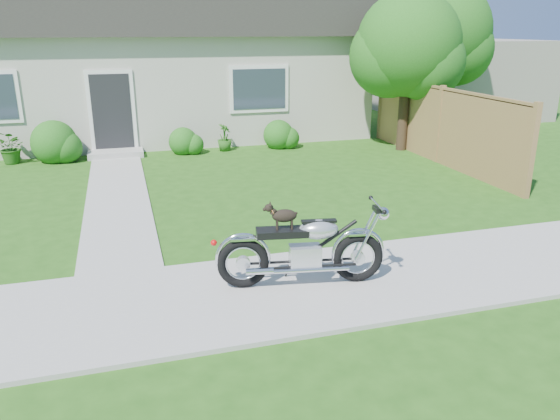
{
  "coord_description": "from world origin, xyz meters",
  "views": [
    {
      "loc": [
        -1.31,
        -6.1,
        3.23
      ],
      "look_at": [
        0.77,
        1.0,
        0.75
      ],
      "focal_mm": 35.0,
      "sensor_mm": 36.0,
      "label": 1
    }
  ],
  "objects_px": {
    "tree_near": "(413,49)",
    "potted_plant_left": "(12,147)",
    "tree_far": "(445,37)",
    "potted_plant_right": "(225,137)",
    "house": "(158,64)",
    "fence": "(440,125)",
    "motorcycle_with_dog": "(305,249)"
  },
  "relations": [
    {
      "from": "house",
      "to": "fence",
      "type": "relative_size",
      "value": 1.9
    },
    {
      "from": "house",
      "to": "tree_far",
      "type": "height_order",
      "value": "tree_far"
    },
    {
      "from": "potted_plant_left",
      "to": "potted_plant_right",
      "type": "bearing_deg",
      "value": 0.0
    },
    {
      "from": "potted_plant_left",
      "to": "tree_near",
      "type": "bearing_deg",
      "value": -7.44
    },
    {
      "from": "fence",
      "to": "motorcycle_with_dog",
      "type": "bearing_deg",
      "value": -133.74
    },
    {
      "from": "tree_far",
      "to": "potted_plant_left",
      "type": "bearing_deg",
      "value": -177.15
    },
    {
      "from": "house",
      "to": "potted_plant_right",
      "type": "height_order",
      "value": "house"
    },
    {
      "from": "fence",
      "to": "motorcycle_with_dog",
      "type": "xyz_separation_m",
      "value": [
        -5.48,
        -5.73,
        -0.4
      ]
    },
    {
      "from": "house",
      "to": "motorcycle_with_dog",
      "type": "xyz_separation_m",
      "value": [
        0.82,
        -11.98,
        -1.62
      ]
    },
    {
      "from": "potted_plant_right",
      "to": "tree_near",
      "type": "bearing_deg",
      "value": -15.38
    },
    {
      "from": "tree_far",
      "to": "motorcycle_with_dog",
      "type": "height_order",
      "value": "tree_far"
    },
    {
      "from": "fence",
      "to": "motorcycle_with_dog",
      "type": "relative_size",
      "value": 2.99
    },
    {
      "from": "potted_plant_left",
      "to": "motorcycle_with_dog",
      "type": "relative_size",
      "value": 0.37
    },
    {
      "from": "motorcycle_with_dog",
      "to": "house",
      "type": "bearing_deg",
      "value": 103.36
    },
    {
      "from": "tree_near",
      "to": "potted_plant_left",
      "type": "height_order",
      "value": "tree_near"
    },
    {
      "from": "tree_far",
      "to": "potted_plant_left",
      "type": "height_order",
      "value": "tree_far"
    },
    {
      "from": "fence",
      "to": "tree_far",
      "type": "height_order",
      "value": "tree_far"
    },
    {
      "from": "tree_near",
      "to": "tree_far",
      "type": "relative_size",
      "value": 0.91
    },
    {
      "from": "house",
      "to": "potted_plant_left",
      "type": "relative_size",
      "value": 15.25
    },
    {
      "from": "tree_far",
      "to": "motorcycle_with_dog",
      "type": "bearing_deg",
      "value": -129.67
    },
    {
      "from": "fence",
      "to": "potted_plant_right",
      "type": "distance_m",
      "value": 5.68
    },
    {
      "from": "tree_far",
      "to": "motorcycle_with_dog",
      "type": "distance_m",
      "value": 12.13
    },
    {
      "from": "tree_near",
      "to": "house",
      "type": "bearing_deg",
      "value": 142.58
    },
    {
      "from": "motorcycle_with_dog",
      "to": "potted_plant_left",
      "type": "bearing_deg",
      "value": 128.69
    },
    {
      "from": "house",
      "to": "motorcycle_with_dog",
      "type": "bearing_deg",
      "value": -86.1
    },
    {
      "from": "tree_far",
      "to": "potted_plant_right",
      "type": "xyz_separation_m",
      "value": [
        -7.01,
        -0.62,
        -2.6
      ]
    },
    {
      "from": "fence",
      "to": "tree_far",
      "type": "xyz_separation_m",
      "value": [
        2.1,
        3.42,
        2.02
      ]
    },
    {
      "from": "tree_near",
      "to": "potted_plant_left",
      "type": "relative_size",
      "value": 5.08
    },
    {
      "from": "potted_plant_left",
      "to": "tree_far",
      "type": "bearing_deg",
      "value": 2.85
    },
    {
      "from": "tree_near",
      "to": "potted_plant_left",
      "type": "xyz_separation_m",
      "value": [
        -10.2,
        1.33,
        -2.27
      ]
    },
    {
      "from": "house",
      "to": "fence",
      "type": "distance_m",
      "value": 8.96
    },
    {
      "from": "tree_far",
      "to": "potted_plant_right",
      "type": "relative_size",
      "value": 6.28
    }
  ]
}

